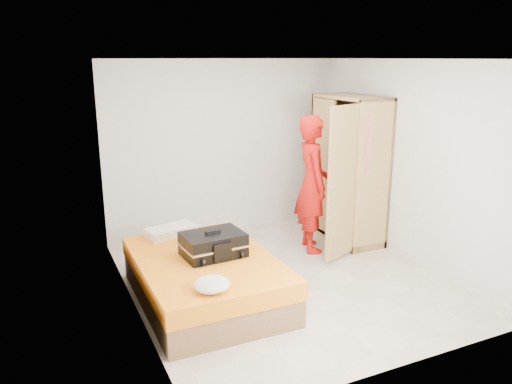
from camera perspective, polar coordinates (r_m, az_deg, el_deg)
name	(u,v)px	position (r m, az deg, el deg)	size (l,w,h in m)	color
room	(287,175)	(5.76, 3.53, 1.90)	(4.00, 4.02, 2.60)	beige
bed	(206,279)	(5.62, -5.79, -9.81)	(1.42, 2.02, 0.50)	#9A6446
wardrobe	(348,174)	(7.28, 10.44, 2.05)	(1.14, 1.39, 2.10)	tan
person	(312,184)	(6.86, 6.43, 0.92)	(0.69, 0.45, 1.88)	red
suitcase	(213,244)	(5.53, -4.91, -6.00)	(0.70, 0.55, 0.29)	black
round_cushion	(212,284)	(4.76, -5.07, -10.46)	(0.34, 0.34, 0.13)	white
pillow	(171,231)	(6.23, -9.69, -4.42)	(0.60, 0.31, 0.11)	white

